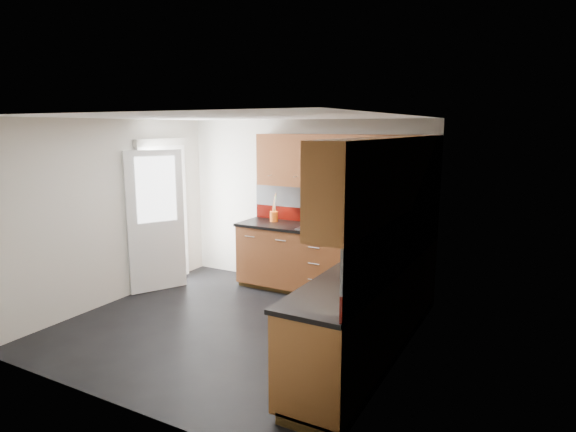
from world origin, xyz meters
The scene contains 14 objects.
room centered at (0.00, 0.00, 1.50)m, with size 4.00×3.80×2.64m.
base_cabinets centered at (1.07, 0.72, 0.44)m, with size 2.70×3.20×0.95m.
countertop centered at (1.05, 0.70, 0.92)m, with size 2.72×3.22×0.04m.
backsplash centered at (1.28, 0.93, 1.21)m, with size 2.70×3.20×0.54m.
upper_cabinets centered at (1.23, 0.78, 1.84)m, with size 2.50×3.20×0.72m.
extractor_hood centered at (0.45, 1.64, 1.28)m, with size 0.60×0.33×0.40m, color #582B13.
glass_cabinet centered at (1.71, 1.07, 1.87)m, with size 0.32×0.80×0.66m.
back_door centered at (-1.78, 0.75, 1.03)m, with size 0.42×1.19×2.04m.
gas_hob centered at (0.45, 1.47, 0.96)m, with size 0.60×0.53×0.05m.
utensil_pot centered at (-0.39, 1.60, 1.04)m, with size 0.12×0.12×0.42m.
toaster centered at (0.90, 1.64, 1.03)m, with size 0.29×0.22×0.19m.
food_processor centered at (1.56, 0.16, 1.07)m, with size 0.17×0.17×0.28m.
paper_towel centered at (1.63, 0.12, 1.07)m, with size 0.12×0.12×0.26m, color white.
orange_cloth centered at (1.65, 0.73, 0.95)m, with size 0.15×0.13×0.02m, color orange.
Camera 1 is at (3.07, -4.34, 2.29)m, focal length 30.00 mm.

